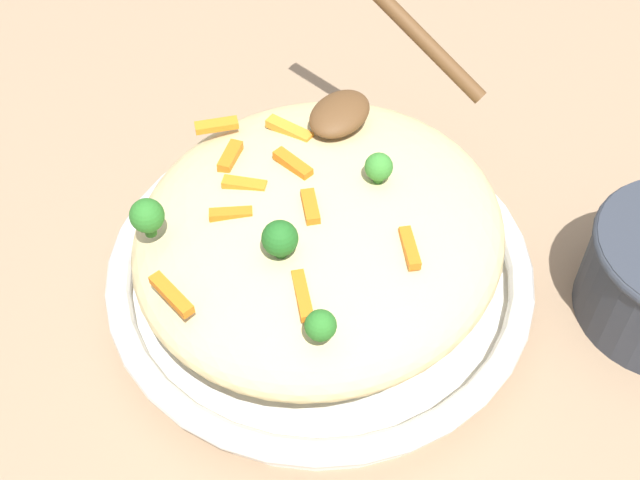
# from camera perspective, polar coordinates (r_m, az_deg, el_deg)

# --- Properties ---
(ground_plane) EXTENTS (2.40, 2.40, 0.00)m
(ground_plane) POSITION_cam_1_polar(r_m,az_deg,el_deg) (0.68, 0.00, -3.64)
(ground_plane) COLOR #9E7F60
(serving_bowl) EXTENTS (0.33, 0.33, 0.04)m
(serving_bowl) POSITION_cam_1_polar(r_m,az_deg,el_deg) (0.66, 0.00, -2.41)
(serving_bowl) COLOR white
(serving_bowl) RESTS_ON ground_plane
(pasta_mound) EXTENTS (0.28, 0.26, 0.07)m
(pasta_mound) POSITION_cam_1_polar(r_m,az_deg,el_deg) (0.62, 0.00, 0.49)
(pasta_mound) COLOR #DBC689
(pasta_mound) RESTS_ON serving_bowl
(carrot_piece_0) EXTENTS (0.03, 0.03, 0.01)m
(carrot_piece_0) POSITION_cam_1_polar(r_m,az_deg,el_deg) (0.66, -6.96, 7.67)
(carrot_piece_0) COLOR orange
(carrot_piece_0) RESTS_ON pasta_mound
(carrot_piece_1) EXTENTS (0.03, 0.02, 0.01)m
(carrot_piece_1) POSITION_cam_1_polar(r_m,az_deg,el_deg) (0.63, -5.88, 5.75)
(carrot_piece_1) COLOR orange
(carrot_piece_1) RESTS_ON pasta_mound
(carrot_piece_2) EXTENTS (0.03, 0.03, 0.01)m
(carrot_piece_2) POSITION_cam_1_polar(r_m,az_deg,el_deg) (0.58, -0.63, 2.21)
(carrot_piece_2) COLOR orange
(carrot_piece_2) RESTS_ON pasta_mound
(carrot_piece_3) EXTENTS (0.03, 0.03, 0.01)m
(carrot_piece_3) POSITION_cam_1_polar(r_m,az_deg,el_deg) (0.57, 6.20, -0.35)
(carrot_piece_3) COLOR orange
(carrot_piece_3) RESTS_ON pasta_mound
(carrot_piece_4) EXTENTS (0.01, 0.04, 0.01)m
(carrot_piece_4) POSITION_cam_1_polar(r_m,az_deg,el_deg) (0.65, -2.07, 7.41)
(carrot_piece_4) COLOR orange
(carrot_piece_4) RESTS_ON pasta_mound
(carrot_piece_5) EXTENTS (0.02, 0.04, 0.01)m
(carrot_piece_5) POSITION_cam_1_polar(r_m,az_deg,el_deg) (0.55, -9.95, -3.62)
(carrot_piece_5) COLOR orange
(carrot_piece_5) RESTS_ON pasta_mound
(carrot_piece_6) EXTENTS (0.02, 0.03, 0.01)m
(carrot_piece_6) POSITION_cam_1_polar(r_m,az_deg,el_deg) (0.61, -5.10, 3.75)
(carrot_piece_6) COLOR orange
(carrot_piece_6) RESTS_ON pasta_mound
(carrot_piece_7) EXTENTS (0.03, 0.03, 0.01)m
(carrot_piece_7) POSITION_cam_1_polar(r_m,az_deg,el_deg) (0.59, -6.01, 1.74)
(carrot_piece_7) COLOR orange
(carrot_piece_7) RESTS_ON pasta_mound
(carrot_piece_8) EXTENTS (0.01, 0.03, 0.01)m
(carrot_piece_8) POSITION_cam_1_polar(r_m,az_deg,el_deg) (0.61, -1.84, 5.14)
(carrot_piece_8) COLOR orange
(carrot_piece_8) RESTS_ON pasta_mound
(carrot_piece_9) EXTENTS (0.03, 0.03, 0.01)m
(carrot_piece_9) POSITION_cam_1_polar(r_m,az_deg,el_deg) (0.54, -1.19, -3.74)
(carrot_piece_9) COLOR orange
(carrot_piece_9) RESTS_ON pasta_mound
(broccoli_floret_0) EXTENTS (0.02, 0.02, 0.02)m
(broccoli_floret_0) POSITION_cam_1_polar(r_m,az_deg,el_deg) (0.52, 0.04, -5.79)
(broccoli_floret_0) COLOR #296820
(broccoli_floret_0) RESTS_ON pasta_mound
(broccoli_floret_1) EXTENTS (0.02, 0.02, 0.03)m
(broccoli_floret_1) POSITION_cam_1_polar(r_m,az_deg,el_deg) (0.55, -2.71, 0.09)
(broccoli_floret_1) COLOR #205B1C
(broccoli_floret_1) RESTS_ON pasta_mound
(broccoli_floret_2) EXTENTS (0.02, 0.02, 0.03)m
(broccoli_floret_2) POSITION_cam_1_polar(r_m,az_deg,el_deg) (0.58, -11.54, 1.58)
(broccoli_floret_2) COLOR #296820
(broccoli_floret_2) RESTS_ON pasta_mound
(broccoli_floret_3) EXTENTS (0.02, 0.02, 0.03)m
(broccoli_floret_3) POSITION_cam_1_polar(r_m,az_deg,el_deg) (0.60, 3.97, 4.90)
(broccoli_floret_3) COLOR #377928
(broccoli_floret_3) RESTS_ON pasta_mound
(serving_spoon) EXTENTS (0.11, 0.16, 0.10)m
(serving_spoon) POSITION_cam_1_polar(r_m,az_deg,el_deg) (0.65, 2.89, 11.00)
(serving_spoon) COLOR brown
(serving_spoon) RESTS_ON pasta_mound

